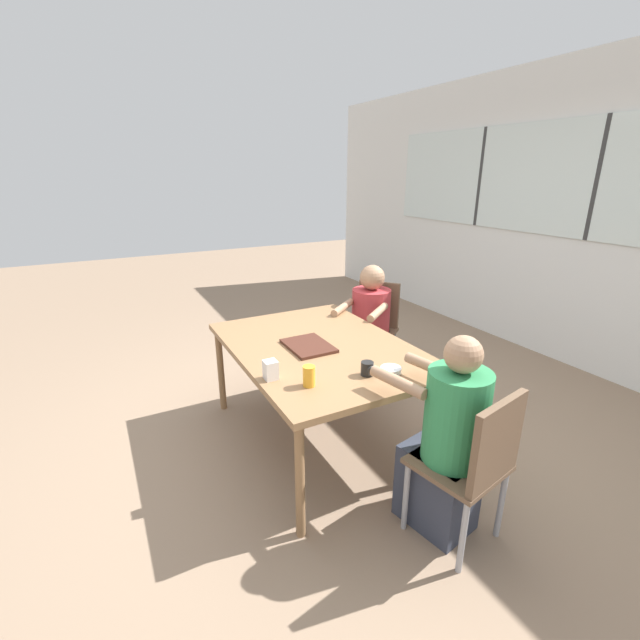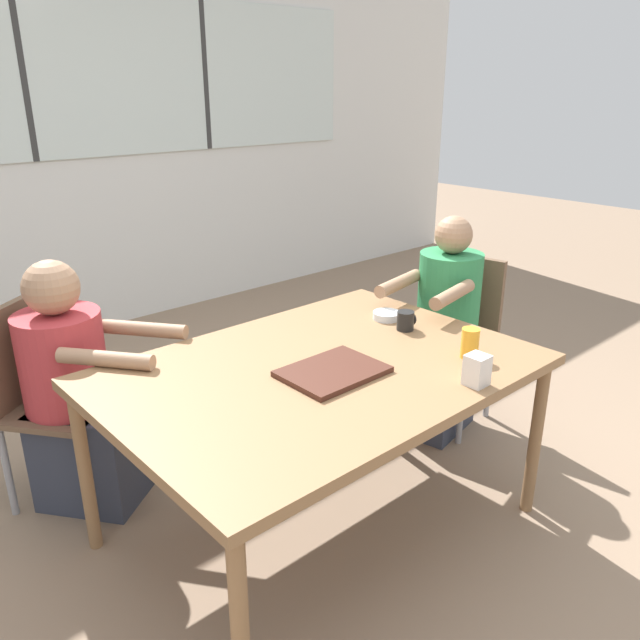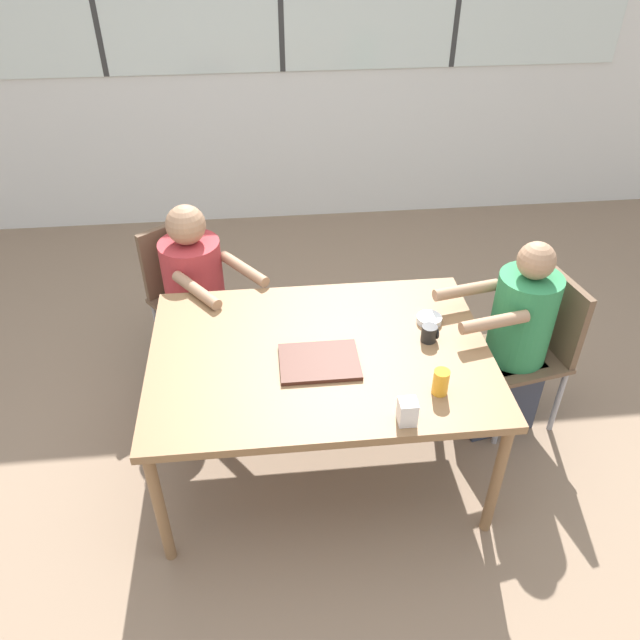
% 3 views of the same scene
% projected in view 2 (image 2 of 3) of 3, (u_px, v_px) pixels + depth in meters
% --- Properties ---
extents(ground_plane, '(16.00, 16.00, 0.00)m').
position_uv_depth(ground_plane, '(320.00, 526.00, 2.53)').
color(ground_plane, '#8C725B').
extents(wall_back_with_windows, '(8.40, 0.08, 2.80)m').
position_uv_depth(wall_back_with_windows, '(29.00, 127.00, 3.96)').
color(wall_back_with_windows, silver).
rests_on(wall_back_with_windows, ground_plane).
extents(dining_table, '(1.54, 1.09, 0.71)m').
position_uv_depth(dining_table, '(320.00, 379.00, 2.29)').
color(dining_table, olive).
rests_on(dining_table, ground_plane).
extents(chair_for_woman_green_shirt, '(0.47, 0.47, 0.86)m').
position_uv_depth(chair_for_woman_green_shirt, '(458.00, 325.00, 3.23)').
color(chair_for_woman_green_shirt, brown).
rests_on(chair_for_woman_green_shirt, ground_plane).
extents(chair_for_man_blue_shirt, '(0.56, 0.56, 0.86)m').
position_uv_depth(chair_for_man_blue_shirt, '(38.00, 387.00, 2.56)').
color(chair_for_man_blue_shirt, brown).
rests_on(chair_for_man_blue_shirt, ground_plane).
extents(person_woman_green_shirt, '(0.61, 0.41, 1.10)m').
position_uv_depth(person_woman_green_shirt, '(443.00, 338.00, 3.11)').
color(person_woman_green_shirt, '#333847').
rests_on(person_woman_green_shirt, ground_plane).
extents(person_man_blue_shirt, '(0.63, 0.68, 1.06)m').
position_uv_depth(person_man_blue_shirt, '(77.00, 400.00, 2.55)').
color(person_man_blue_shirt, '#333847').
rests_on(person_man_blue_shirt, ground_plane).
extents(food_tray_dark, '(0.35, 0.27, 0.02)m').
position_uv_depth(food_tray_dark, '(333.00, 371.00, 2.21)').
color(food_tray_dark, '#472319').
rests_on(food_tray_dark, dining_table).
extents(coffee_mug, '(0.08, 0.07, 0.08)m').
position_uv_depth(coffee_mug, '(406.00, 320.00, 2.60)').
color(coffee_mug, black).
rests_on(coffee_mug, dining_table).
extents(juice_glass, '(0.07, 0.07, 0.12)m').
position_uv_depth(juice_glass, '(470.00, 343.00, 2.33)').
color(juice_glass, gold).
rests_on(juice_glass, dining_table).
extents(milk_carton_small, '(0.07, 0.07, 0.11)m').
position_uv_depth(milk_carton_small, '(477.00, 370.00, 2.12)').
color(milk_carton_small, silver).
rests_on(milk_carton_small, dining_table).
extents(bowl_white_shallow, '(0.12, 0.12, 0.03)m').
position_uv_depth(bowl_white_shallow, '(387.00, 315.00, 2.73)').
color(bowl_white_shallow, silver).
rests_on(bowl_white_shallow, dining_table).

